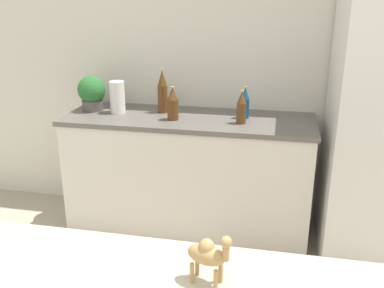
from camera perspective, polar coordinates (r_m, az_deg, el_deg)
name	(u,v)px	position (r m, az deg, el deg)	size (l,w,h in m)	color
wall_back	(233,59)	(3.30, 5.55, 11.21)	(8.00, 0.06, 2.55)	silver
back_counter	(189,174)	(3.25, -0.44, -3.97)	(1.81, 0.63, 0.90)	silver
potted_plant	(92,93)	(3.33, -13.22, 6.70)	(0.21, 0.21, 0.26)	#595451
paper_towel_roll	(117,97)	(3.23, -9.92, 6.17)	(0.11, 0.11, 0.24)	white
back_bottle_0	(173,104)	(3.00, -2.57, 5.34)	(0.08, 0.08, 0.24)	brown
back_bottle_1	(245,103)	(3.06, 7.07, 5.42)	(0.06, 0.06, 0.23)	navy
back_bottle_2	(241,108)	(2.93, 6.61, 4.82)	(0.07, 0.07, 0.23)	brown
back_bottle_3	(163,92)	(3.19, -3.95, 6.94)	(0.07, 0.07, 0.33)	brown
camel_figurine	(208,254)	(1.23, 2.20, -14.43)	(0.14, 0.09, 0.17)	tan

